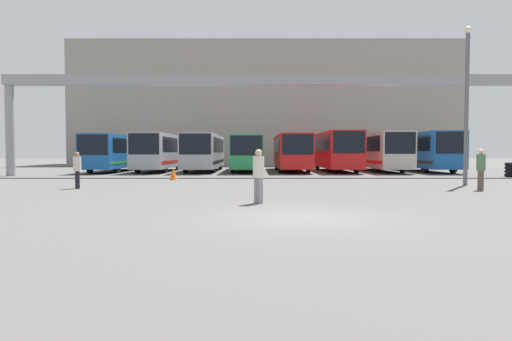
{
  "coord_description": "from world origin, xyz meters",
  "views": [
    {
      "loc": [
        -1.16,
        -11.63,
        1.7
      ],
      "look_at": [
        -1.09,
        21.6,
        0.3
      ],
      "focal_mm": 32.0,
      "sensor_mm": 36.0,
      "label": 1
    }
  ],
  "objects_px": {
    "bus_slot_5": "(334,149)",
    "tire_stack": "(512,170)",
    "traffic_cone": "(172,174)",
    "lamp_post": "(466,99)",
    "bus_slot_7": "(425,149)",
    "pedestrian_near_center": "(480,168)",
    "bus_slot_0": "(114,151)",
    "bus_slot_2": "(203,150)",
    "bus_slot_6": "(377,150)",
    "bus_slot_4": "(290,151)",
    "pedestrian_near_right": "(258,175)",
    "bus_slot_3": "(247,151)",
    "bus_slot_1": "(158,150)",
    "pedestrian_mid_right": "(76,169)"
  },
  "relations": [
    {
      "from": "bus_slot_7",
      "to": "pedestrian_near_center",
      "type": "relative_size",
      "value": 5.64
    },
    {
      "from": "bus_slot_0",
      "to": "pedestrian_mid_right",
      "type": "distance_m",
      "value": 18.4
    },
    {
      "from": "bus_slot_5",
      "to": "traffic_cone",
      "type": "xyz_separation_m",
      "value": [
        -11.68,
        -11.91,
        -1.54
      ]
    },
    {
      "from": "bus_slot_2",
      "to": "bus_slot_6",
      "type": "distance_m",
      "value": 14.97
    },
    {
      "from": "bus_slot_2",
      "to": "pedestrian_mid_right",
      "type": "height_order",
      "value": "bus_slot_2"
    },
    {
      "from": "bus_slot_1",
      "to": "pedestrian_mid_right",
      "type": "distance_m",
      "value": 17.93
    },
    {
      "from": "bus_slot_2",
      "to": "pedestrian_mid_right",
      "type": "distance_m",
      "value": 18.92
    },
    {
      "from": "bus_slot_3",
      "to": "pedestrian_near_center",
      "type": "bearing_deg",
      "value": -61.25
    },
    {
      "from": "pedestrian_mid_right",
      "to": "lamp_post",
      "type": "bearing_deg",
      "value": -111.84
    },
    {
      "from": "bus_slot_5",
      "to": "pedestrian_near_right",
      "type": "relative_size",
      "value": 6.42
    },
    {
      "from": "lamp_post",
      "to": "bus_slot_5",
      "type": "bearing_deg",
      "value": 102.86
    },
    {
      "from": "bus_slot_0",
      "to": "bus_slot_3",
      "type": "distance_m",
      "value": 11.24
    },
    {
      "from": "bus_slot_2",
      "to": "bus_slot_6",
      "type": "height_order",
      "value": "bus_slot_6"
    },
    {
      "from": "bus_slot_6",
      "to": "pedestrian_near_right",
      "type": "bearing_deg",
      "value": -112.98
    },
    {
      "from": "bus_slot_3",
      "to": "lamp_post",
      "type": "distance_m",
      "value": 19.97
    },
    {
      "from": "tire_stack",
      "to": "lamp_post",
      "type": "relative_size",
      "value": 0.13
    },
    {
      "from": "bus_slot_0",
      "to": "traffic_cone",
      "type": "xyz_separation_m",
      "value": [
        7.03,
        -11.72,
        -1.4
      ]
    },
    {
      "from": "bus_slot_2",
      "to": "traffic_cone",
      "type": "height_order",
      "value": "bus_slot_2"
    },
    {
      "from": "bus_slot_4",
      "to": "pedestrian_mid_right",
      "type": "bearing_deg",
      "value": -120.86
    },
    {
      "from": "pedestrian_near_center",
      "to": "pedestrian_mid_right",
      "type": "relative_size",
      "value": 1.08
    },
    {
      "from": "bus_slot_2",
      "to": "bus_slot_7",
      "type": "height_order",
      "value": "bus_slot_7"
    },
    {
      "from": "bus_slot_7",
      "to": "pedestrian_near_right",
      "type": "relative_size",
      "value": 5.76
    },
    {
      "from": "tire_stack",
      "to": "bus_slot_7",
      "type": "bearing_deg",
      "value": 109.47
    },
    {
      "from": "bus_slot_6",
      "to": "bus_slot_7",
      "type": "bearing_deg",
      "value": -16.69
    },
    {
      "from": "bus_slot_5",
      "to": "tire_stack",
      "type": "bearing_deg",
      "value": -39.84
    },
    {
      "from": "bus_slot_6",
      "to": "bus_slot_7",
      "type": "xyz_separation_m",
      "value": [
        3.74,
        -1.12,
        0.01
      ]
    },
    {
      "from": "bus_slot_7",
      "to": "bus_slot_2",
      "type": "bearing_deg",
      "value": 177.13
    },
    {
      "from": "bus_slot_1",
      "to": "lamp_post",
      "type": "xyz_separation_m",
      "value": [
        18.66,
        -15.88,
        2.49
      ]
    },
    {
      "from": "bus_slot_3",
      "to": "bus_slot_5",
      "type": "bearing_deg",
      "value": -1.48
    },
    {
      "from": "bus_slot_1",
      "to": "traffic_cone",
      "type": "distance_m",
      "value": 12.18
    },
    {
      "from": "traffic_cone",
      "to": "lamp_post",
      "type": "bearing_deg",
      "value": -15.43
    },
    {
      "from": "bus_slot_7",
      "to": "tire_stack",
      "type": "relative_size",
      "value": 9.79
    },
    {
      "from": "bus_slot_6",
      "to": "bus_slot_1",
      "type": "bearing_deg",
      "value": -177.5
    },
    {
      "from": "pedestrian_near_right",
      "to": "traffic_cone",
      "type": "xyz_separation_m",
      "value": [
        -4.99,
        12.16,
        -0.59
      ]
    },
    {
      "from": "bus_slot_0",
      "to": "lamp_post",
      "type": "xyz_separation_m",
      "value": [
        22.4,
        -15.96,
        2.54
      ]
    },
    {
      "from": "bus_slot_2",
      "to": "pedestrian_mid_right",
      "type": "relative_size",
      "value": 7.2
    },
    {
      "from": "bus_slot_0",
      "to": "bus_slot_2",
      "type": "xyz_separation_m",
      "value": [
        7.49,
        0.55,
        0.04
      ]
    },
    {
      "from": "bus_slot_1",
      "to": "bus_slot_4",
      "type": "height_order",
      "value": "bus_slot_1"
    },
    {
      "from": "bus_slot_1",
      "to": "pedestrian_near_center",
      "type": "height_order",
      "value": "bus_slot_1"
    },
    {
      "from": "bus_slot_4",
      "to": "pedestrian_near_right",
      "type": "bearing_deg",
      "value": -96.85
    },
    {
      "from": "bus_slot_6",
      "to": "pedestrian_near_center",
      "type": "xyz_separation_m",
      "value": [
        -0.7,
        -19.55,
        -0.9
      ]
    },
    {
      "from": "bus_slot_5",
      "to": "pedestrian_near_right",
      "type": "distance_m",
      "value": 25.01
    },
    {
      "from": "bus_slot_6",
      "to": "pedestrian_mid_right",
      "type": "height_order",
      "value": "bus_slot_6"
    },
    {
      "from": "bus_slot_0",
      "to": "bus_slot_3",
      "type": "relative_size",
      "value": 0.93
    },
    {
      "from": "bus_slot_5",
      "to": "pedestrian_mid_right",
      "type": "distance_m",
      "value": 23.54
    },
    {
      "from": "bus_slot_7",
      "to": "pedestrian_near_center",
      "type": "height_order",
      "value": "bus_slot_7"
    },
    {
      "from": "bus_slot_0",
      "to": "bus_slot_5",
      "type": "height_order",
      "value": "bus_slot_5"
    },
    {
      "from": "tire_stack",
      "to": "lamp_post",
      "type": "bearing_deg",
      "value": -131.4
    },
    {
      "from": "bus_slot_4",
      "to": "pedestrian_near_center",
      "type": "bearing_deg",
      "value": -70.83
    },
    {
      "from": "bus_slot_1",
      "to": "bus_slot_6",
      "type": "bearing_deg",
      "value": 2.5
    }
  ]
}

